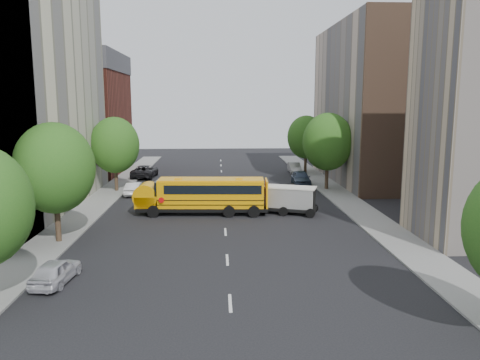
{
  "coord_description": "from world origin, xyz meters",
  "views": [
    {
      "loc": [
        -0.54,
        -34.25,
        9.09
      ],
      "look_at": [
        1.24,
        2.0,
        3.09
      ],
      "focal_mm": 35.0,
      "sensor_mm": 36.0,
      "label": 1
    }
  ],
  "objects": [
    {
      "name": "street_tree_4",
      "position": [
        11.0,
        14.0,
        5.08
      ],
      "size": [
        5.25,
        5.25,
        8.1
      ],
      "color": "#38281C",
      "rests_on": "ground"
    },
    {
      "name": "street_tree_5",
      "position": [
        11.0,
        26.0,
        4.7
      ],
      "size": [
        4.86,
        4.86,
        7.51
      ],
      "color": "#38281C",
      "rests_on": "ground"
    },
    {
      "name": "building_left_cream",
      "position": [
        -18.0,
        6.0,
        10.0
      ],
      "size": [
        10.0,
        26.0,
        20.0
      ],
      "primitive_type": "cube",
      "color": "beige",
      "rests_on": "ground"
    },
    {
      "name": "safari_truck",
      "position": [
        4.99,
        3.54,
        1.21
      ],
      "size": [
        5.64,
        3.51,
        2.28
      ],
      "rotation": [
        0.0,
        0.0,
        -0.34
      ],
      "color": "black",
      "rests_on": "ground"
    },
    {
      "name": "sidewalk_left",
      "position": [
        -11.5,
        5.0,
        0.06
      ],
      "size": [
        3.0,
        80.0,
        0.12
      ],
      "primitive_type": "cube",
      "color": "slate",
      "rests_on": "ground"
    },
    {
      "name": "parked_car_0",
      "position": [
        -8.8,
        -11.13,
        0.64
      ],
      "size": [
        1.87,
        3.87,
        1.27
      ],
      "primitive_type": "imported",
      "rotation": [
        0.0,
        0.0,
        3.04
      ],
      "color": "silver",
      "rests_on": "ground"
    },
    {
      "name": "building_left_redbrick",
      "position": [
        -18.0,
        28.0,
        6.5
      ],
      "size": [
        10.0,
        15.0,
        13.0
      ],
      "primitive_type": "cube",
      "color": "maroon",
      "rests_on": "ground"
    },
    {
      "name": "building_right_sidewall",
      "position": [
        18.0,
        9.0,
        9.0
      ],
      "size": [
        10.1,
        0.3,
        18.0
      ],
      "primitive_type": "cube",
      "color": "brown",
      "rests_on": "ground"
    },
    {
      "name": "parked_car_4",
      "position": [
        8.8,
        16.96,
        0.8
      ],
      "size": [
        2.09,
        4.76,
        1.6
      ],
      "primitive_type": "imported",
      "rotation": [
        0.0,
        0.0,
        -0.04
      ],
      "color": "#2F3E53",
      "rests_on": "ground"
    },
    {
      "name": "sidewalk_right",
      "position": [
        11.5,
        5.0,
        0.06
      ],
      "size": [
        3.0,
        80.0,
        0.12
      ],
      "primitive_type": "cube",
      "color": "slate",
      "rests_on": "ground"
    },
    {
      "name": "lane_markings",
      "position": [
        0.0,
        10.0,
        0.01
      ],
      "size": [
        0.15,
        64.0,
        0.01
      ],
      "primitive_type": "cube",
      "color": "silver",
      "rests_on": "ground"
    },
    {
      "name": "parked_car_1",
      "position": [
        -8.8,
        12.1,
        0.65
      ],
      "size": [
        1.52,
        4.0,
        1.3
      ],
      "primitive_type": "imported",
      "rotation": [
        0.0,
        0.0,
        3.1
      ],
      "color": "silver",
      "rests_on": "ground"
    },
    {
      "name": "street_tree_2",
      "position": [
        -11.0,
        14.0,
        4.83
      ],
      "size": [
        4.99,
        4.99,
        7.71
      ],
      "color": "#38281C",
      "rests_on": "ground"
    },
    {
      "name": "parked_car_2",
      "position": [
        -9.48,
        23.16,
        0.78
      ],
      "size": [
        2.95,
        5.75,
        1.55
      ],
      "primitive_type": "imported",
      "rotation": [
        0.0,
        0.0,
        3.07
      ],
      "color": "black",
      "rests_on": "ground"
    },
    {
      "name": "ground",
      "position": [
        0.0,
        0.0,
        0.0
      ],
      "size": [
        120.0,
        120.0,
        0.0
      ],
      "primitive_type": "plane",
      "color": "black",
      "rests_on": "ground"
    },
    {
      "name": "parked_car_5",
      "position": [
        9.6,
        26.36,
        0.67
      ],
      "size": [
        1.5,
        4.12,
        1.35
      ],
      "primitive_type": "imported",
      "rotation": [
        0.0,
        0.0,
        -0.02
      ],
      "color": "#A7A5A1",
      "rests_on": "ground"
    },
    {
      "name": "building_right_far",
      "position": [
        18.0,
        20.0,
        9.0
      ],
      "size": [
        10.0,
        22.0,
        18.0
      ],
      "primitive_type": "cube",
      "color": "#BFA894",
      "rests_on": "ground"
    },
    {
      "name": "street_tree_1",
      "position": [
        -11.0,
        -4.0,
        4.95
      ],
      "size": [
        5.12,
        5.12,
        7.9
      ],
      "color": "#38281C",
      "rests_on": "ground"
    },
    {
      "name": "school_bus",
      "position": [
        -1.86,
        3.67,
        1.69
      ],
      "size": [
        10.83,
        3.11,
        3.02
      ],
      "rotation": [
        0.0,
        0.0,
        -0.05
      ],
      "color": "black",
      "rests_on": "ground"
    }
  ]
}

